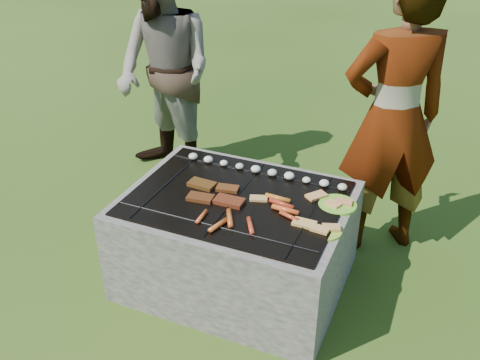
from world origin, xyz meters
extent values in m
plane|color=#244411|center=(0.00, 0.00, 0.00)|extent=(60.00, 60.00, 0.00)
cube|color=#A1988F|center=(0.00, 0.41, 0.30)|extent=(1.30, 0.18, 0.60)
cube|color=gray|center=(0.00, -0.41, 0.30)|extent=(1.30, 0.18, 0.60)
cube|color=#A49A91|center=(-0.56, 0.00, 0.30)|extent=(0.18, 0.64, 0.60)
cube|color=gray|center=(0.56, 0.00, 0.30)|extent=(0.18, 0.64, 0.60)
cube|color=black|center=(0.00, 0.00, 0.24)|extent=(0.94, 0.64, 0.48)
sphere|color=#FF5914|center=(0.00, 0.00, 0.46)|extent=(0.10, 0.10, 0.10)
cube|color=black|center=(0.00, 0.00, 0.61)|extent=(1.20, 0.90, 0.01)
cylinder|color=black|center=(-0.45, 0.00, 0.61)|extent=(0.01, 0.88, 0.01)
cylinder|color=black|center=(0.00, 0.00, 0.61)|extent=(0.01, 0.88, 0.01)
cylinder|color=black|center=(0.45, 0.00, 0.61)|extent=(0.01, 0.88, 0.01)
cylinder|color=black|center=(0.00, -0.32, 0.61)|extent=(1.18, 0.01, 0.01)
cylinder|color=black|center=(0.00, 0.32, 0.61)|extent=(1.18, 0.01, 0.01)
ellipsoid|color=beige|center=(-0.45, 0.32, 0.63)|extent=(0.06, 0.06, 0.04)
ellipsoid|color=white|center=(-0.34, 0.32, 0.63)|extent=(0.06, 0.06, 0.04)
ellipsoid|color=white|center=(-0.23, 0.32, 0.63)|extent=(0.05, 0.05, 0.04)
ellipsoid|color=beige|center=(-0.12, 0.32, 0.63)|extent=(0.05, 0.05, 0.04)
ellipsoid|color=white|center=(-0.01, 0.32, 0.63)|extent=(0.06, 0.06, 0.04)
ellipsoid|color=beige|center=(0.10, 0.32, 0.63)|extent=(0.06, 0.06, 0.04)
ellipsoid|color=white|center=(0.21, 0.32, 0.63)|extent=(0.06, 0.06, 0.04)
ellipsoid|color=white|center=(0.32, 0.32, 0.63)|extent=(0.05, 0.05, 0.04)
ellipsoid|color=#EDE9C9|center=(0.44, 0.32, 0.63)|extent=(0.06, 0.06, 0.04)
ellipsoid|color=beige|center=(0.55, 0.32, 0.63)|extent=(0.06, 0.06, 0.04)
cube|color=brown|center=(-0.24, 0.03, 0.62)|extent=(0.17, 0.10, 0.02)
cube|color=brown|center=(-0.08, 0.05, 0.62)|extent=(0.14, 0.10, 0.02)
cube|color=brown|center=(-0.18, -0.11, 0.62)|extent=(0.16, 0.10, 0.02)
cube|color=#9A3D1C|center=(-0.01, -0.08, 0.62)|extent=(0.17, 0.10, 0.02)
cylinder|color=#C67920|center=(0.23, 0.06, 0.63)|extent=(0.16, 0.04, 0.03)
cylinder|color=red|center=(0.27, 0.01, 0.63)|extent=(0.16, 0.06, 0.03)
cylinder|color=#F75928|center=(0.31, -0.04, 0.63)|extent=(0.16, 0.04, 0.03)
cylinder|color=#E84C26|center=(0.35, -0.09, 0.62)|extent=(0.13, 0.06, 0.02)
cylinder|color=#E34C25|center=(0.06, -0.24, 0.63)|extent=(0.10, 0.15, 0.03)
cylinder|color=red|center=(0.19, -0.26, 0.63)|extent=(0.10, 0.14, 0.03)
cylinder|color=orange|center=(-0.09, -0.28, 0.62)|extent=(0.03, 0.12, 0.02)
cylinder|color=orange|center=(0.03, -0.32, 0.63)|extent=(0.07, 0.15, 0.03)
cube|color=#F0AE7B|center=(0.13, 0.03, 0.62)|extent=(0.12, 0.09, 0.01)
cube|color=tan|center=(0.45, -0.11, 0.62)|extent=(0.13, 0.07, 0.02)
cube|color=#D8B66E|center=(0.43, 0.19, 0.62)|extent=(0.13, 0.14, 0.02)
cylinder|color=#BCE737|center=(0.56, 0.16, 0.61)|extent=(0.23, 0.23, 0.01)
cube|color=#E0B373|center=(0.54, 0.14, 0.62)|extent=(0.10, 0.08, 0.01)
cube|color=tan|center=(0.59, 0.18, 0.62)|extent=(0.10, 0.07, 0.02)
cylinder|color=gold|center=(0.56, -0.12, 0.61)|extent=(0.25, 0.25, 0.01)
cube|color=#F1D67B|center=(0.54, -0.14, 0.62)|extent=(0.10, 0.07, 0.02)
cube|color=tan|center=(0.59, -0.10, 0.62)|extent=(0.11, 0.08, 0.02)
imported|color=gray|center=(0.73, 0.76, 0.93)|extent=(0.81, 0.74, 1.86)
imported|color=gray|center=(-1.06, 1.03, 0.90)|extent=(1.08, 0.98, 1.81)
camera|label=1|loc=(1.07, -2.43, 2.25)|focal=40.00mm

